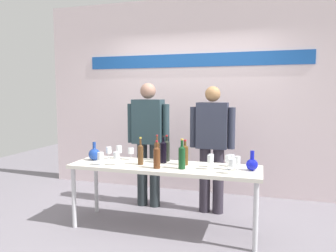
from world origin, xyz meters
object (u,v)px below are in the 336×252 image
object	(u,v)px
display_table	(164,171)
wine_glass_left_2	(109,150)
wine_glass_left_3	(119,149)
decanter_blue_left	(94,154)
wine_bottle_0	(163,151)
wine_glass_left_0	(101,156)
presenter_left	(148,137)
wine_glass_right_5	(228,159)
wine_glass_right_3	(231,158)
wine_glass_left_4	(116,156)
wine_bottle_4	(182,156)
wine_glass_right_1	(211,158)
decanter_blue_right	(252,164)
wine_bottle_6	(167,150)
presenter_right	(212,142)
wine_glass_right_2	(238,161)
wine_bottle_2	(185,154)
wine_bottle_3	(141,153)
wine_glass_left_1	(131,151)
wine_glass_right_4	(210,159)
wine_bottle_5	(157,150)
wine_bottle_1	(157,157)
wine_glass_right_0	(232,163)

from	to	relation	value
display_table	wine_glass_left_2	distance (m)	0.79
wine_glass_left_2	wine_glass_left_3	xyz separation A→B (m)	(0.11, 0.06, 0.01)
decanter_blue_left	wine_bottle_0	xyz separation A→B (m)	(0.85, 0.08, 0.06)
wine_glass_left_0	wine_glass_left_3	bearing A→B (deg)	83.05
presenter_left	wine_glass_right_5	xyz separation A→B (m)	(1.14, -0.66, -0.11)
display_table	wine_glass_right_3	distance (m)	0.76
wine_glass_left_2	wine_glass_left_4	world-z (taller)	same
decanter_blue_left	wine_bottle_4	bearing A→B (deg)	-6.96
wine_glass_right_1	decanter_blue_right	bearing A→B (deg)	-4.70
wine_bottle_4	wine_bottle_6	distance (m)	0.43
presenter_right	wine_glass_right_2	bearing A→B (deg)	-61.61
decanter_blue_left	wine_glass_right_3	distance (m)	1.63
wine_bottle_6	wine_glass_right_3	distance (m)	0.77
wine_glass_left_4	wine_glass_right_2	distance (m)	1.33
display_table	wine_bottle_0	distance (m)	0.24
decanter_blue_left	presenter_right	size ratio (longest dim) A/B	0.14
wine_bottle_6	wine_bottle_2	bearing A→B (deg)	-28.75
wine_bottle_3	wine_glass_right_3	xyz separation A→B (m)	(1.00, 0.19, -0.03)
wine_glass_left_1	wine_glass_right_4	size ratio (longest dim) A/B	0.95
wine_bottle_6	wine_glass_left_0	xyz separation A→B (m)	(-0.65, -0.42, -0.03)
wine_bottle_6	wine_bottle_4	bearing A→B (deg)	-51.17
decanter_blue_right	wine_glass_right_5	xyz separation A→B (m)	(-0.25, -0.03, 0.04)
wine_glass_left_1	wine_glass_right_3	xyz separation A→B (m)	(1.21, -0.02, -0.01)
decanter_blue_left	wine_glass_right_1	xyz separation A→B (m)	(1.41, 0.04, 0.03)
wine_bottle_4	wine_glass_left_1	bearing A→B (deg)	158.48
wine_bottle_2	wine_bottle_3	world-z (taller)	wine_bottle_3
wine_bottle_5	wine_glass_left_3	world-z (taller)	wine_bottle_5
wine_glass_left_3	wine_glass_right_4	bearing A→B (deg)	-11.84
wine_bottle_2	wine_glass_left_3	distance (m)	0.87
wine_bottle_2	wine_glass_right_2	world-z (taller)	wine_bottle_2
wine_glass_right_2	wine_glass_right_5	world-z (taller)	same
wine_bottle_1	wine_glass_left_1	distance (m)	0.56
wine_bottle_6	wine_glass_left_4	bearing A→B (deg)	-141.41
wine_glass_right_0	wine_glass_right_5	world-z (taller)	wine_glass_right_5
wine_glass_left_1	wine_glass_left_3	size ratio (longest dim) A/B	0.90
wine_bottle_2	wine_bottle_1	bearing A→B (deg)	-135.44
wine_glass_left_1	wine_glass_right_1	xyz separation A→B (m)	(0.99, -0.11, -0.00)
display_table	decanter_blue_left	distance (m)	0.91
wine_bottle_5	wine_glass_left_1	world-z (taller)	wine_bottle_5
wine_bottle_4	wine_glass_right_2	size ratio (longest dim) A/B	2.12
display_table	wine_glass_right_2	xyz separation A→B (m)	(0.81, -0.02, 0.17)
presenter_left	wine_glass_left_4	size ratio (longest dim) A/B	11.07
decanter_blue_right	wine_glass_left_3	xyz separation A→B (m)	(-1.60, 0.16, 0.05)
decanter_blue_right	wine_glass_right_4	distance (m)	0.43
wine_glass_left_0	wine_glass_right_2	bearing A→B (deg)	6.35
wine_glass_right_5	wine_bottle_4	bearing A→B (deg)	-166.97
wine_bottle_2	wine_glass_left_4	xyz separation A→B (m)	(-0.73, -0.24, -0.02)
wine_bottle_4	wine_bottle_2	bearing A→B (deg)	93.40
decanter_blue_right	wine_glass_left_1	world-z (taller)	decanter_blue_right
wine_bottle_4	wine_glass_left_2	world-z (taller)	wine_bottle_4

